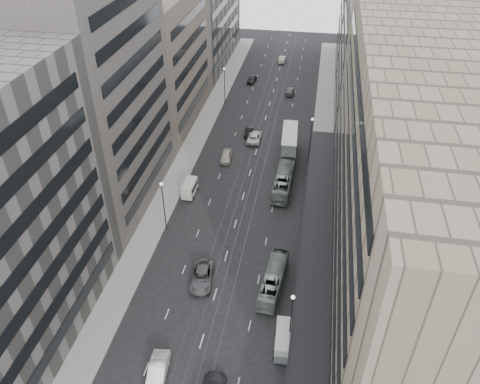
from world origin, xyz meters
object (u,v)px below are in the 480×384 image
Objects in this scene: double_decker at (289,144)px; bus_far at (284,180)px; vw_microbus at (284,340)px; sedan_1 at (158,372)px; sedan_2 at (202,276)px; panel_van at (190,188)px; bus_near at (273,280)px.

bus_far is at bearing -92.37° from double_decker.
vw_microbus is 0.93× the size of sedan_1.
panel_van is at bearing 102.49° from sedan_2.
sedan_1 is at bearing 59.46° from bus_near.
double_decker is 33.34m from sedan_2.
sedan_1 is (-12.64, -5.83, -0.57)m from vw_microbus.
bus_near is 2.42× the size of panel_van.
bus_far is 2.82× the size of panel_van.
sedan_2 is (-8.25, -22.38, -0.73)m from bus_far.
bus_far is 30.77m from vw_microbus.
vw_microbus is 14.03m from sedan_2.
bus_far is 15.30m from panel_van.
double_decker reaches higher than sedan_1.
bus_far is (-0.88, 21.87, 0.22)m from bus_near.
double_decker is 47.33m from sedan_1.
bus_far is at bearing 17.86° from panel_van.
bus_near is 2.00× the size of vw_microbus.
sedan_1 is 0.86× the size of sedan_2.
panel_van is at bearing -138.31° from double_decker.
vw_microbus reaches higher than sedan_1.
double_decker is at bearing -83.25° from bus_near.
vw_microbus is (3.09, -30.61, -0.13)m from bus_far.
vw_microbus is at bearing -88.32° from double_decker.
sedan_1 is at bearing -157.58° from vw_microbus.
bus_far is at bearing -82.66° from bus_near.
vw_microbus is at bearing 109.26° from bus_near.
bus_near is 1.61× the size of sedan_2.
bus_near is at bearing 101.88° from vw_microbus.
bus_far reaches higher than sedan_2.
bus_near reaches higher than vw_microbus.
double_decker is at bearing 92.12° from vw_microbus.
panel_van is 0.77× the size of sedan_1.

